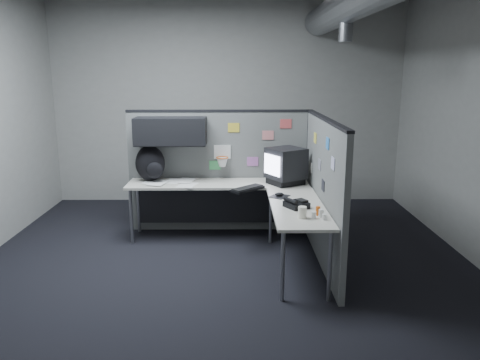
{
  "coord_description": "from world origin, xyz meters",
  "views": [
    {
      "loc": [
        0.12,
        -4.83,
        2.12
      ],
      "look_at": [
        0.17,
        0.35,
        0.91
      ],
      "focal_mm": 35.0,
      "sensor_mm": 36.0,
      "label": 1
    }
  ],
  "objects_px": {
    "keyboard": "(248,189)",
    "monitor": "(286,166)",
    "phone": "(296,204)",
    "desk": "(237,197)",
    "backpack": "(151,164)"
  },
  "relations": [
    {
      "from": "desk",
      "to": "monitor",
      "type": "distance_m",
      "value": 0.73
    },
    {
      "from": "monitor",
      "to": "keyboard",
      "type": "bearing_deg",
      "value": -133.04
    },
    {
      "from": "monitor",
      "to": "phone",
      "type": "bearing_deg",
      "value": -75.95
    },
    {
      "from": "keyboard",
      "to": "backpack",
      "type": "xyz_separation_m",
      "value": [
        -1.23,
        0.48,
        0.21
      ]
    },
    {
      "from": "monitor",
      "to": "backpack",
      "type": "height_order",
      "value": "backpack"
    },
    {
      "from": "keyboard",
      "to": "monitor",
      "type": "bearing_deg",
      "value": 33.35
    },
    {
      "from": "monitor",
      "to": "keyboard",
      "type": "height_order",
      "value": "monitor"
    },
    {
      "from": "monitor",
      "to": "keyboard",
      "type": "relative_size",
      "value": 1.28
    },
    {
      "from": "phone",
      "to": "keyboard",
      "type": "bearing_deg",
      "value": 103.54
    },
    {
      "from": "phone",
      "to": "backpack",
      "type": "xyz_separation_m",
      "value": [
        -1.72,
        1.22,
        0.19
      ]
    },
    {
      "from": "desk",
      "to": "keyboard",
      "type": "bearing_deg",
      "value": -42.59
    },
    {
      "from": "backpack",
      "to": "desk",
      "type": "bearing_deg",
      "value": -29.88
    },
    {
      "from": "desk",
      "to": "phone",
      "type": "bearing_deg",
      "value": -54.18
    },
    {
      "from": "desk",
      "to": "backpack",
      "type": "distance_m",
      "value": 1.22
    },
    {
      "from": "monitor",
      "to": "phone",
      "type": "relative_size",
      "value": 1.9
    }
  ]
}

